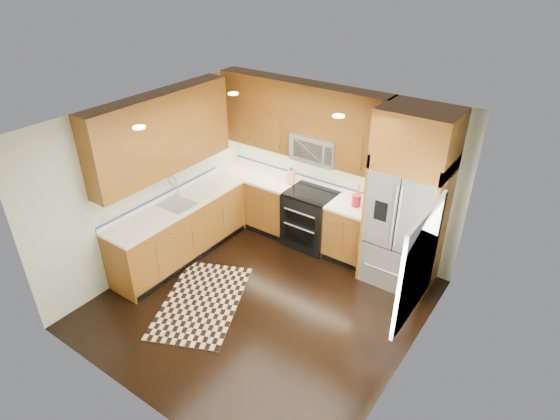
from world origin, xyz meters
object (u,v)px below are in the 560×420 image
Objects in this scene: range at (310,219)px; rug at (202,301)px; refrigerator at (408,201)px; utensil_crock at (357,198)px; knife_block at (291,177)px.

range is 2.20m from rug.
refrigerator is 0.82m from utensil_crock.
range is 0.36× the size of refrigerator.
refrigerator is at bearing -5.08° from utensil_crock.
knife_block is at bearing 66.15° from rug.
utensil_crock reaches higher than range.
range is 3.50× the size of knife_block.
utensil_crock is (0.76, 0.03, 0.60)m from range.
knife_block is (-2.01, 0.16, -0.25)m from refrigerator.
utensil_crock reaches higher than knife_block.
refrigerator reaches higher than rug.
utensil_crock is at bearing -4.11° from knife_block.
refrigerator reaches higher than knife_block.
refrigerator reaches higher than utensil_crock.
refrigerator is at bearing -4.49° from knife_block.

